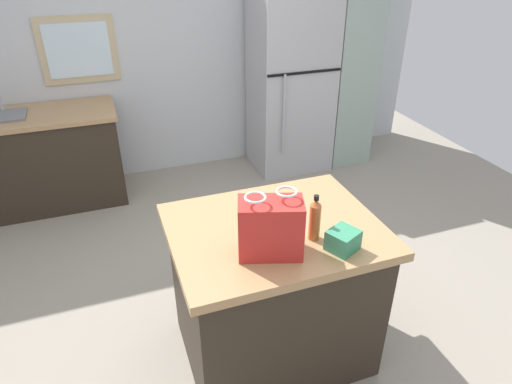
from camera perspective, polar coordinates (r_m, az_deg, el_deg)
The scene contains 9 objects.
ground at distance 3.24m, azimuth -2.67°, elevation -14.50°, with size 6.84×6.84×0.00m, color #9E9384.
back_wall at distance 4.76m, azimuth -12.18°, elevation 17.00°, with size 5.70×0.13×2.51m.
kitchen_island at distance 2.68m, azimuth 2.22°, elevation -12.42°, with size 1.11×0.88×0.91m.
refrigerator at distance 4.82m, azimuth 4.37°, elevation 13.21°, with size 0.78×0.67×1.78m.
tall_cabinet at distance 5.07m, azimuth 11.32°, elevation 15.31°, with size 0.46×0.60×2.08m.
sink_counter at distance 4.62m, azimuth -25.59°, elevation 3.72°, with size 1.45×0.67×1.07m.
shopping_bag at distance 2.13m, azimuth 1.84°, elevation -4.51°, with size 0.34×0.26×0.33m.
small_box at distance 2.25m, azimuth 10.88°, elevation -5.98°, with size 0.14×0.13×0.11m, color #388E66.
bottle at distance 2.27m, azimuth 7.41°, elevation -3.44°, with size 0.06×0.06×0.25m.
Camera 1 is at (-0.65, -2.23, 2.26)m, focal length 31.80 mm.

